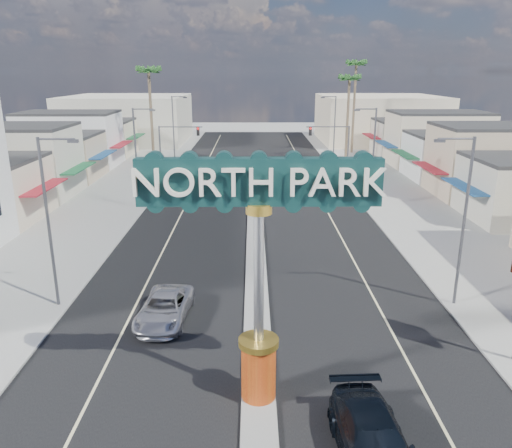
{
  "coord_description": "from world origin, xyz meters",
  "views": [
    {
      "loc": [
        -0.21,
        -14.29,
        12.03
      ],
      "look_at": [
        -0.03,
        10.7,
        4.37
      ],
      "focal_mm": 35.0,
      "sensor_mm": 36.0,
      "label": 1
    }
  ],
  "objects_px": {
    "streetlight_l_near": "(51,215)",
    "streetlight_r_near": "(462,214)",
    "streetlight_l_far": "(175,127)",
    "streetlight_r_mid": "(372,153)",
    "streetlight_l_mid": "(138,153)",
    "traffic_signal_right": "(333,141)",
    "car_parked_left": "(166,193)",
    "streetlight_r_far": "(333,127)",
    "suv_left": "(165,308)",
    "gateway_sign": "(259,255)",
    "palm_left_far": "(149,76)",
    "palm_right_mid": "(349,82)",
    "suv_right": "(374,443)",
    "car_parked_right": "(326,192)",
    "palm_right_far": "(356,69)",
    "traffic_signal_left": "(175,141)"
  },
  "relations": [
    {
      "from": "palm_right_mid",
      "to": "gateway_sign",
      "type": "bearing_deg",
      "value": -103.53
    },
    {
      "from": "streetlight_r_near",
      "to": "streetlight_r_mid",
      "type": "bearing_deg",
      "value": 90.0
    },
    {
      "from": "streetlight_l_near",
      "to": "streetlight_r_near",
      "type": "xyz_separation_m",
      "value": [
        20.87,
        0.0,
        0.0
      ]
    },
    {
      "from": "traffic_signal_left",
      "to": "suv_right",
      "type": "relative_size",
      "value": 1.11
    },
    {
      "from": "streetlight_l_far",
      "to": "streetlight_r_mid",
      "type": "height_order",
      "value": "same"
    },
    {
      "from": "streetlight_r_near",
      "to": "streetlight_r_far",
      "type": "relative_size",
      "value": 1.0
    },
    {
      "from": "streetlight_r_near",
      "to": "palm_left_far",
      "type": "distance_m",
      "value": 46.8
    },
    {
      "from": "gateway_sign",
      "to": "traffic_signal_right",
      "type": "relative_size",
      "value": 1.53
    },
    {
      "from": "streetlight_r_far",
      "to": "suv_right",
      "type": "xyz_separation_m",
      "value": [
        -6.84,
        -53.3,
        -4.28
      ]
    },
    {
      "from": "streetlight_r_mid",
      "to": "palm_right_far",
      "type": "xyz_separation_m",
      "value": [
        4.57,
        32.0,
        7.32
      ]
    },
    {
      "from": "streetlight_r_far",
      "to": "suv_left",
      "type": "xyz_separation_m",
      "value": [
        -15.07,
        -43.65,
        -4.37
      ]
    },
    {
      "from": "streetlight_r_far",
      "to": "car_parked_left",
      "type": "relative_size",
      "value": 1.87
    },
    {
      "from": "traffic_signal_left",
      "to": "streetlight_l_far",
      "type": "xyz_separation_m",
      "value": [
        -1.25,
        8.01,
        0.79
      ]
    },
    {
      "from": "palm_right_mid",
      "to": "suv_right",
      "type": "bearing_deg",
      "value": -99.32
    },
    {
      "from": "streetlight_r_far",
      "to": "car_parked_right",
      "type": "xyz_separation_m",
      "value": [
        -3.57,
        -19.25,
        -4.18
      ]
    },
    {
      "from": "streetlight_l_near",
      "to": "streetlight_l_mid",
      "type": "distance_m",
      "value": 20.0
    },
    {
      "from": "palm_left_far",
      "to": "palm_right_mid",
      "type": "bearing_deg",
      "value": 12.99
    },
    {
      "from": "palm_right_far",
      "to": "suv_right",
      "type": "distance_m",
      "value": 65.36
    },
    {
      "from": "traffic_signal_left",
      "to": "streetlight_r_far",
      "type": "xyz_separation_m",
      "value": [
        19.62,
        8.01,
        0.79
      ]
    },
    {
      "from": "streetlight_r_near",
      "to": "car_parked_right",
      "type": "xyz_separation_m",
      "value": [
        -3.57,
        22.75,
        -4.18
      ]
    },
    {
      "from": "traffic_signal_right",
      "to": "streetlight_r_near",
      "type": "relative_size",
      "value": 0.67
    },
    {
      "from": "streetlight_r_mid",
      "to": "palm_right_far",
      "type": "height_order",
      "value": "palm_right_far"
    },
    {
      "from": "streetlight_l_mid",
      "to": "streetlight_l_far",
      "type": "bearing_deg",
      "value": 90.0
    },
    {
      "from": "traffic_signal_right",
      "to": "car_parked_left",
      "type": "height_order",
      "value": "traffic_signal_right"
    },
    {
      "from": "suv_left",
      "to": "suv_right",
      "type": "height_order",
      "value": "suv_right"
    },
    {
      "from": "streetlight_l_far",
      "to": "streetlight_r_far",
      "type": "distance_m",
      "value": 20.87
    },
    {
      "from": "streetlight_l_mid",
      "to": "streetlight_r_far",
      "type": "distance_m",
      "value": 30.32
    },
    {
      "from": "streetlight_l_mid",
      "to": "gateway_sign",
      "type": "bearing_deg",
      "value": -69.58
    },
    {
      "from": "gateway_sign",
      "to": "streetlight_l_mid",
      "type": "relative_size",
      "value": 1.02
    },
    {
      "from": "gateway_sign",
      "to": "palm_left_far",
      "type": "relative_size",
      "value": 0.7
    },
    {
      "from": "traffic_signal_right",
      "to": "palm_right_far",
      "type": "bearing_deg",
      "value": 72.1
    },
    {
      "from": "streetlight_r_near",
      "to": "streetlight_r_far",
      "type": "xyz_separation_m",
      "value": [
        0.0,
        42.0,
        0.0
      ]
    },
    {
      "from": "gateway_sign",
      "to": "palm_left_far",
      "type": "height_order",
      "value": "palm_left_far"
    },
    {
      "from": "traffic_signal_left",
      "to": "streetlight_l_far",
      "type": "relative_size",
      "value": 0.67
    },
    {
      "from": "streetlight_l_near",
      "to": "palm_right_far",
      "type": "distance_m",
      "value": 58.35
    },
    {
      "from": "streetlight_r_mid",
      "to": "car_parked_left",
      "type": "height_order",
      "value": "streetlight_r_mid"
    },
    {
      "from": "suv_right",
      "to": "streetlight_l_near",
      "type": "bearing_deg",
      "value": 138.31
    },
    {
      "from": "streetlight_l_near",
      "to": "suv_right",
      "type": "distance_m",
      "value": 18.52
    },
    {
      "from": "streetlight_l_far",
      "to": "car_parked_left",
      "type": "height_order",
      "value": "streetlight_l_far"
    },
    {
      "from": "traffic_signal_left",
      "to": "streetlight_l_near",
      "type": "bearing_deg",
      "value": -92.1
    },
    {
      "from": "streetlight_l_mid",
      "to": "streetlight_r_mid",
      "type": "height_order",
      "value": "same"
    },
    {
      "from": "streetlight_l_mid",
      "to": "palm_right_mid",
      "type": "distance_m",
      "value": 35.44
    },
    {
      "from": "streetlight_r_mid",
      "to": "suv_left",
      "type": "height_order",
      "value": "streetlight_r_mid"
    },
    {
      "from": "streetlight_r_near",
      "to": "car_parked_right",
      "type": "distance_m",
      "value": 23.4
    },
    {
      "from": "suv_left",
      "to": "car_parked_right",
      "type": "height_order",
      "value": "car_parked_right"
    },
    {
      "from": "streetlight_l_mid",
      "to": "car_parked_left",
      "type": "relative_size",
      "value": 1.87
    },
    {
      "from": "palm_right_mid",
      "to": "car_parked_left",
      "type": "relative_size",
      "value": 2.52
    },
    {
      "from": "traffic_signal_left",
      "to": "traffic_signal_right",
      "type": "height_order",
      "value": "same"
    },
    {
      "from": "streetlight_r_far",
      "to": "suv_left",
      "type": "height_order",
      "value": "streetlight_r_far"
    },
    {
      "from": "traffic_signal_left",
      "to": "car_parked_left",
      "type": "bearing_deg",
      "value": -86.93
    }
  ]
}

